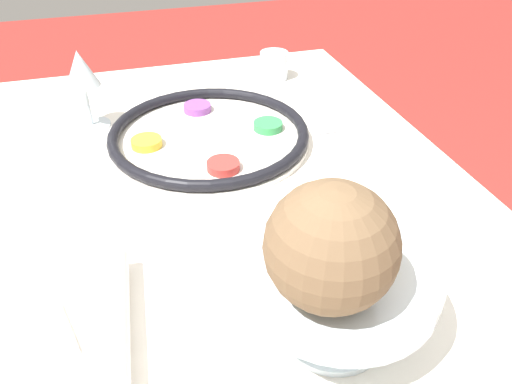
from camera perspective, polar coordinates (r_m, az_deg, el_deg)
The scene contains 10 objects.
seder_plate at distance 0.91m, azimuth -5.38°, elevation 6.53°, with size 0.36×0.36×0.03m.
wine_glass at distance 0.97m, azimuth -19.36°, elevation 12.66°, with size 0.07×0.07×0.15m.
fruit_stand at distance 0.53m, azimuth 9.39°, elevation -9.81°, with size 0.20×0.20×0.11m.
orange_fruit at distance 0.50m, azimuth 11.21°, elevation -4.14°, with size 0.07×0.07×0.07m.
coconut at distance 0.44m, azimuth 8.57°, elevation -6.18°, with size 0.12×0.12×0.12m.
napkin_roll at distance 0.59m, azimuth -16.59°, elevation -13.38°, with size 0.19×0.06×0.05m.
cup_mid at distance 1.17m, azimuth 2.07°, elevation 14.26°, with size 0.06×0.06×0.06m.
fork_left at distance 0.98m, azimuth 11.50°, elevation 7.31°, with size 0.02×0.17×0.01m.
fork_right at distance 0.95m, azimuth 12.28°, elevation 6.48°, with size 0.03×0.17×0.01m.
spoon at distance 0.59m, azimuth -20.48°, elevation -16.99°, with size 0.15×0.06×0.01m.
Camera 1 is at (0.47, -0.09, 1.20)m, focal length 35.00 mm.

